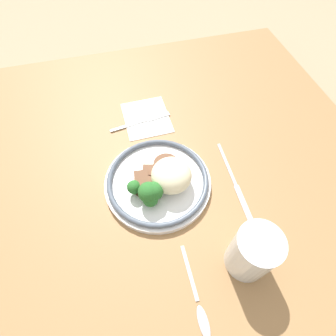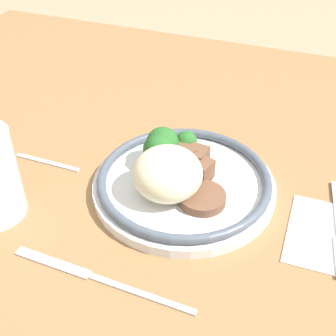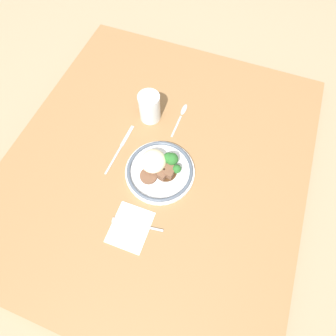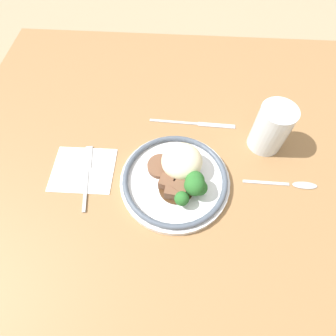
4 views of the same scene
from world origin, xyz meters
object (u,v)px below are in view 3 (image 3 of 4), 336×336
plate (160,168)px  spoon (182,114)px  knife (121,147)px  juice_glass (150,108)px  fork (132,224)px

plate → spoon: (0.26, 0.01, -0.02)m
plate → knife: (0.04, 0.17, -0.02)m
knife → plate: bearing=-100.4°
plate → spoon: size_ratio=1.47×
spoon → juice_glass: bearing=117.8°
juice_glass → fork: 0.42m
plate → fork: (-0.21, 0.01, -0.02)m
juice_glass → knife: 0.18m
plate → juice_glass: juice_glass is taller
fork → knife: size_ratio=0.77×
knife → spoon: bearing=-33.7°
fork → knife: 0.29m
plate → juice_glass: (0.20, 0.12, 0.03)m
plate → spoon: plate is taller
plate → spoon: bearing=1.9°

